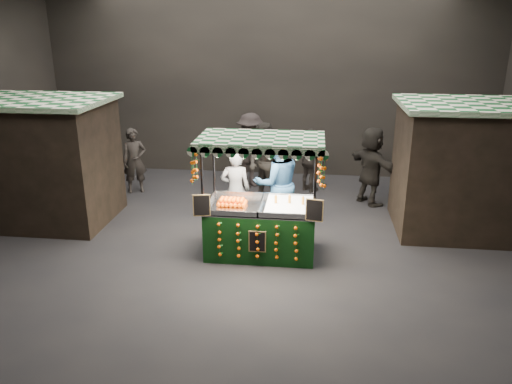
# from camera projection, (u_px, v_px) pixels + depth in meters

# --- Properties ---
(ground) EXTENTS (12.00, 12.00, 0.00)m
(ground) POSITION_uv_depth(u_px,v_px,m) (242.00, 249.00, 9.40)
(ground) COLOR black
(ground) RESTS_ON ground
(market_hall) EXTENTS (12.10, 10.10, 5.05)m
(market_hall) POSITION_uv_depth(u_px,v_px,m) (240.00, 65.00, 8.29)
(market_hall) COLOR black
(market_hall) RESTS_ON ground
(neighbour_stall_left) EXTENTS (3.00, 2.20, 2.60)m
(neighbour_stall_left) POSITION_uv_depth(u_px,v_px,m) (40.00, 160.00, 10.41)
(neighbour_stall_left) COLOR black
(neighbour_stall_left) RESTS_ON ground
(neighbour_stall_right) EXTENTS (3.00, 2.20, 2.60)m
(neighbour_stall_right) POSITION_uv_depth(u_px,v_px,m) (472.00, 168.00, 9.88)
(neighbour_stall_right) COLOR black
(neighbour_stall_right) RESTS_ON ground
(juice_stall) EXTENTS (2.26, 1.33, 2.19)m
(juice_stall) POSITION_uv_depth(u_px,v_px,m) (261.00, 220.00, 8.98)
(juice_stall) COLOR black
(juice_stall) RESTS_ON ground
(vendor_grey) EXTENTS (0.65, 0.47, 1.65)m
(vendor_grey) POSITION_uv_depth(u_px,v_px,m) (235.00, 190.00, 10.10)
(vendor_grey) COLOR gray
(vendor_grey) RESTS_ON ground
(vendor_blue) EXTENTS (1.18, 1.06, 2.00)m
(vendor_blue) POSITION_uv_depth(u_px,v_px,m) (277.00, 183.00, 9.95)
(vendor_blue) COLOR navy
(vendor_blue) RESTS_ON ground
(shopper_0) EXTENTS (0.69, 0.60, 1.61)m
(shopper_0) POSITION_uv_depth(u_px,v_px,m) (134.00, 161.00, 12.28)
(shopper_0) COLOR #2C2724
(shopper_0) RESTS_ON ground
(shopper_1) EXTENTS (1.16, 1.11, 1.88)m
(shopper_1) POSITION_uv_depth(u_px,v_px,m) (265.00, 163.00, 11.55)
(shopper_1) COLOR #282420
(shopper_1) RESTS_ON ground
(shopper_2) EXTENTS (0.96, 0.91, 1.60)m
(shopper_2) POSITION_uv_depth(u_px,v_px,m) (310.00, 160.00, 12.33)
(shopper_2) COLOR black
(shopper_2) RESTS_ON ground
(shopper_3) EXTENTS (1.37, 1.37, 1.91)m
(shopper_3) POSITION_uv_depth(u_px,v_px,m) (250.00, 151.00, 12.62)
(shopper_3) COLOR black
(shopper_3) RESTS_ON ground
(shopper_4) EXTENTS (0.93, 0.81, 1.60)m
(shopper_4) POSITION_uv_depth(u_px,v_px,m) (68.00, 166.00, 11.82)
(shopper_4) COLOR black
(shopper_4) RESTS_ON ground
(shopper_5) EXTENTS (1.41, 1.69, 1.82)m
(shopper_5) POSITION_uv_depth(u_px,v_px,m) (371.00, 166.00, 11.45)
(shopper_5) COLOR black
(shopper_5) RESTS_ON ground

